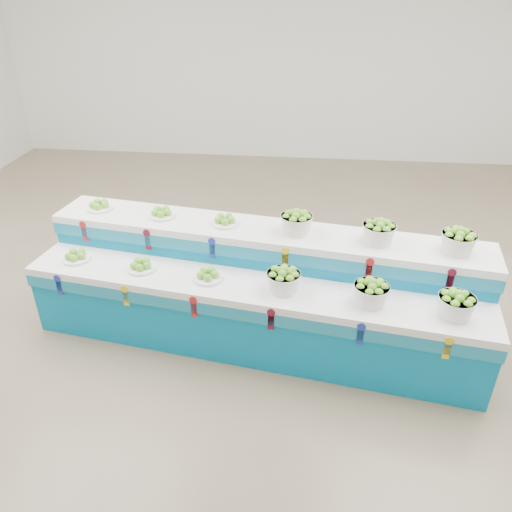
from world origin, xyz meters
name	(u,v)px	position (x,y,z in m)	size (l,w,h in m)	color
ground	(248,308)	(0.00, 0.00, 0.00)	(10.00, 10.00, 0.00)	#706049
back_wall	(281,46)	(0.00, 5.00, 2.00)	(10.00, 10.00, 0.00)	silver
display_stand	(256,289)	(0.13, -0.38, 0.51)	(4.18, 1.08, 1.02)	#0577AA
plate_lower_left	(76,255)	(-1.59, -0.38, 0.77)	(0.27, 0.27, 0.10)	white
plate_lower_mid	(141,265)	(-0.92, -0.48, 0.77)	(0.27, 0.27, 0.10)	white
plate_lower_right	(208,274)	(-0.28, -0.58, 0.77)	(0.27, 0.27, 0.10)	white
basket_lower_left	(283,280)	(0.40, -0.69, 0.83)	(0.29, 0.29, 0.22)	silver
basket_lower_mid	(371,292)	(1.12, -0.80, 0.83)	(0.29, 0.29, 0.22)	silver
basket_lower_right	(456,304)	(1.77, -0.90, 0.83)	(0.29, 0.29, 0.22)	silver
plate_upper_left	(99,205)	(-1.51, 0.13, 1.07)	(0.27, 0.27, 0.10)	white
plate_upper_mid	(162,212)	(-0.84, 0.03, 1.07)	(0.27, 0.27, 0.10)	white
plate_upper_right	(225,219)	(-0.20, -0.07, 1.07)	(0.27, 0.27, 0.10)	white
basket_upper_left	(296,222)	(0.48, -0.18, 1.13)	(0.29, 0.29, 0.22)	silver
basket_upper_mid	(379,232)	(1.20, -0.29, 1.13)	(0.29, 0.29, 0.22)	silver
basket_upper_right	(458,241)	(1.85, -0.39, 1.13)	(0.29, 0.29, 0.22)	silver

